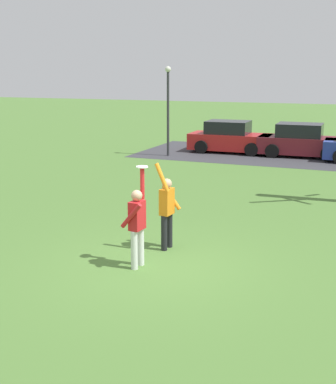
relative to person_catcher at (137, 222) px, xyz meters
The scene contains 8 objects.
ground_plane 1.07m from the person_catcher, 36.00° to the left, with size 120.00×120.00×0.00m, color #4C7533.
person_catcher is the anchor object (origin of this frame).
person_defender 1.29m from the person_catcher, 84.06° to the left, with size 0.49×0.58×2.04m.
frisbee_disc 1.13m from the person_catcher, 84.06° to the left, with size 0.25×0.25×0.02m, color white.
parked_car_red 16.23m from the person_catcher, 98.60° to the left, with size 4.14×2.11×1.59m.
parked_car_maroon 16.07m from the person_catcher, 85.97° to the left, with size 4.14×2.11×1.59m.
parking_strip 15.91m from the person_catcher, 85.83° to the left, with size 15.78×6.40×0.01m, color #38383D.
lamppost_by_lot 14.78m from the person_catcher, 109.59° to the left, with size 0.28×0.28×4.26m.
Camera 1 is at (4.02, -9.32, 3.97)m, focal length 47.76 mm.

